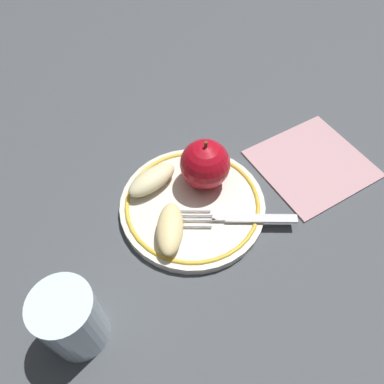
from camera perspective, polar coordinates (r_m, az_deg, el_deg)
The scene contains 8 objects.
ground_plane at distance 0.51m, azimuth -0.98°, elevation -2.78°, with size 2.00×2.00×0.00m, color #44484D.
plate at distance 0.51m, azimuth -0.00°, elevation -1.82°, with size 0.20×0.20×0.02m.
apple_red_whole at distance 0.50m, azimuth 2.00°, elevation 4.25°, with size 0.07×0.07×0.08m.
apple_slice_front at distance 0.47m, azimuth -3.37°, elevation -5.59°, with size 0.08×0.03×0.02m, color #EED38F.
apple_slice_back at distance 0.51m, azimuth -6.13°, elevation 1.88°, with size 0.08×0.03×0.02m, color beige.
fork at distance 0.49m, azimuth 6.64°, elevation -3.99°, with size 0.17×0.07×0.00m.
drinking_glass at distance 0.42m, azimuth -17.92°, elevation -18.02°, with size 0.06×0.06×0.09m, color silver.
napkin_folded at distance 0.59m, azimuth 17.83°, elevation 4.21°, with size 0.16×0.15×0.01m, color #BD8F95.
Camera 1 is at (-0.08, -0.27, 0.43)m, focal length 35.00 mm.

